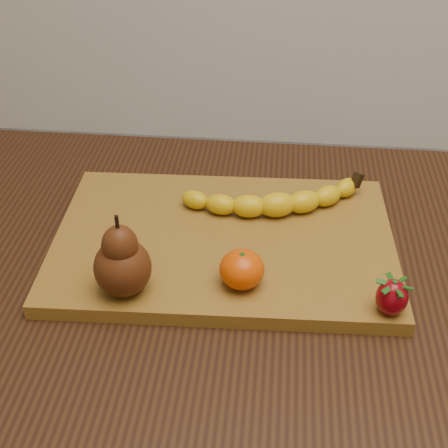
# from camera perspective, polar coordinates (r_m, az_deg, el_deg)

# --- Properties ---
(table) EXTENTS (1.00, 0.70, 0.76)m
(table) POSITION_cam_1_polar(r_m,az_deg,el_deg) (0.87, 1.89, -9.50)
(table) COLOR black
(table) RESTS_ON ground
(cutting_board) EXTENTS (0.46, 0.32, 0.02)m
(cutting_board) POSITION_cam_1_polar(r_m,az_deg,el_deg) (0.84, 0.00, -1.65)
(cutting_board) COLOR brown
(cutting_board) RESTS_ON table
(banana) EXTENTS (0.23, 0.11, 0.03)m
(banana) POSITION_cam_1_polar(r_m,az_deg,el_deg) (0.86, 4.87, 1.77)
(banana) COLOR #DAB30A
(banana) RESTS_ON cutting_board
(pear) EXTENTS (0.09, 0.09, 0.11)m
(pear) POSITION_cam_1_polar(r_m,az_deg,el_deg) (0.73, -9.39, -2.80)
(pear) COLOR #4A210B
(pear) RESTS_ON cutting_board
(mandarin) EXTENTS (0.06, 0.06, 0.05)m
(mandarin) POSITION_cam_1_polar(r_m,az_deg,el_deg) (0.74, 1.64, -4.16)
(mandarin) COLOR #CD4102
(mandarin) RESTS_ON cutting_board
(strawberry) EXTENTS (0.04, 0.04, 0.05)m
(strawberry) POSITION_cam_1_polar(r_m,az_deg,el_deg) (0.73, 15.12, -6.40)
(strawberry) COLOR maroon
(strawberry) RESTS_ON cutting_board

